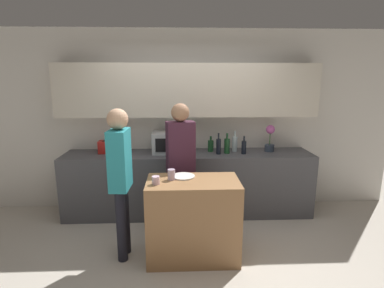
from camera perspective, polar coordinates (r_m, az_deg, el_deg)
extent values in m
plane|color=beige|center=(3.47, 0.14, -22.73)|extent=(14.00, 14.00, 0.00)
cube|color=silver|center=(4.62, -0.85, 4.41)|extent=(6.40, 0.08, 2.70)
cube|color=beige|center=(4.37, -0.79, 10.22)|extent=(3.74, 0.32, 0.75)
cube|color=#4C4C51|center=(4.49, -0.68, -7.50)|extent=(3.60, 0.62, 0.93)
cube|color=#996B42|center=(3.44, 0.19, -14.14)|extent=(1.01, 0.56, 0.91)
cube|color=#B7BABC|center=(4.39, -4.12, 0.33)|extent=(0.52, 0.38, 0.30)
cube|color=black|center=(4.20, -4.87, -0.23)|extent=(0.31, 0.01, 0.19)
cube|color=#B21E19|center=(4.52, -15.70, -0.53)|extent=(0.26, 0.16, 0.18)
cube|color=black|center=(4.52, -16.39, 0.60)|extent=(0.02, 0.11, 0.01)
cube|color=black|center=(4.49, -15.15, 0.62)|extent=(0.02, 0.11, 0.01)
cylinder|color=#333D4C|center=(4.61, 14.51, -0.73)|extent=(0.14, 0.14, 0.10)
cylinder|color=#38662D|center=(4.58, 14.61, 0.98)|extent=(0.01, 0.01, 0.18)
sphere|color=#B25199|center=(4.56, 14.71, 2.70)|extent=(0.13, 0.13, 0.13)
cylinder|color=#194723|center=(4.45, 3.58, -0.37)|extent=(0.08, 0.08, 0.17)
cylinder|color=#194723|center=(4.43, 3.60, 1.08)|extent=(0.03, 0.03, 0.06)
cylinder|color=black|center=(4.30, 5.07, -0.49)|extent=(0.07, 0.07, 0.22)
cylinder|color=black|center=(4.27, 5.10, 1.52)|extent=(0.02, 0.02, 0.09)
cylinder|color=#194723|center=(4.36, 6.67, -0.40)|extent=(0.08, 0.08, 0.21)
cylinder|color=#194723|center=(4.33, 6.72, 1.52)|extent=(0.03, 0.03, 0.08)
cylinder|color=silver|center=(4.49, 8.14, -0.01)|extent=(0.08, 0.08, 0.22)
cylinder|color=silver|center=(4.46, 8.20, 1.91)|extent=(0.03, 0.03, 0.09)
cylinder|color=black|center=(4.36, 9.84, -0.66)|extent=(0.07, 0.07, 0.19)
cylinder|color=black|center=(4.33, 9.90, 1.02)|extent=(0.02, 0.02, 0.07)
cylinder|color=white|center=(3.38, -1.67, -6.16)|extent=(0.26, 0.26, 0.01)
cylinder|color=#BCA3BB|center=(3.28, -3.95, -5.82)|extent=(0.08, 0.08, 0.12)
cylinder|color=silver|center=(3.17, -6.91, -6.86)|extent=(0.08, 0.08, 0.09)
cylinder|color=black|center=(3.97, -0.96, -11.09)|extent=(0.11, 0.11, 0.82)
cylinder|color=black|center=(3.93, -3.26, -11.33)|extent=(0.11, 0.11, 0.82)
cube|color=#422032|center=(3.71, -2.20, -0.71)|extent=(0.37, 0.26, 0.65)
sphere|color=#9E7051|center=(3.64, -2.26, 6.02)|extent=(0.22, 0.22, 0.22)
cylinder|color=black|center=(3.62, -12.69, -13.85)|extent=(0.11, 0.11, 0.82)
cylinder|color=black|center=(3.48, -13.30, -15.00)|extent=(0.11, 0.11, 0.82)
cube|color=teal|center=(3.29, -13.61, -2.91)|extent=(0.21, 0.35, 0.65)
sphere|color=tan|center=(3.21, -14.01, 4.62)|extent=(0.22, 0.22, 0.22)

